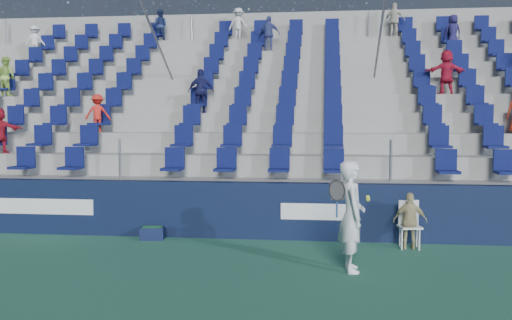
{
  "coord_description": "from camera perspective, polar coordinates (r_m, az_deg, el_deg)",
  "views": [
    {
      "loc": [
        1.61,
        -8.78,
        2.52
      ],
      "look_at": [
        0.2,
        2.8,
        1.7
      ],
      "focal_mm": 40.0,
      "sensor_mm": 36.0,
      "label": 1
    }
  ],
  "objects": [
    {
      "name": "tennis_player",
      "position": [
        9.64,
        9.54,
        -5.53
      ],
      "size": [
        0.69,
        0.72,
        1.85
      ],
      "color": "white",
      "rests_on": "ground"
    },
    {
      "name": "ground",
      "position": [
        9.28,
        -3.4,
        -11.74
      ],
      "size": [
        70.0,
        70.0,
        0.0
      ],
      "primitive_type": "plane",
      "color": "#2A644C",
      "rests_on": "ground"
    },
    {
      "name": "line_judge",
      "position": [
        11.57,
        15.16,
        -5.9
      ],
      "size": [
        0.66,
        0.3,
        1.11
      ],
      "primitive_type": "imported",
      "rotation": [
        0.0,
        0.0,
        3.1
      ],
      "color": "tan",
      "rests_on": "ground"
    },
    {
      "name": "grandstand",
      "position": [
        17.11,
        1.53,
        2.72
      ],
      "size": [
        24.0,
        8.17,
        6.63
      ],
      "color": "#969691",
      "rests_on": "ground"
    },
    {
      "name": "ball_bin",
      "position": [
        12.32,
        -10.33,
        -7.14
      ],
      "size": [
        0.53,
        0.39,
        0.27
      ],
      "color": "#0F1738",
      "rests_on": "ground"
    },
    {
      "name": "sponsor_wall",
      "position": [
        12.19,
        -0.73,
        -5.04
      ],
      "size": [
        24.0,
        0.32,
        1.2
      ],
      "color": "#0E1734",
      "rests_on": "ground"
    },
    {
      "name": "line_judge_chair",
      "position": [
        11.72,
        15.05,
        -5.9
      ],
      "size": [
        0.48,
        0.49,
        0.93
      ],
      "color": "white",
      "rests_on": "ground"
    }
  ]
}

